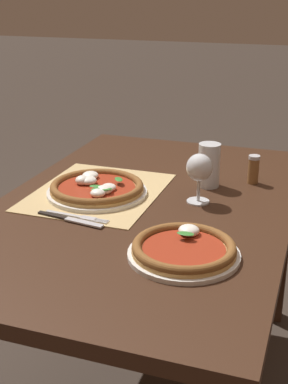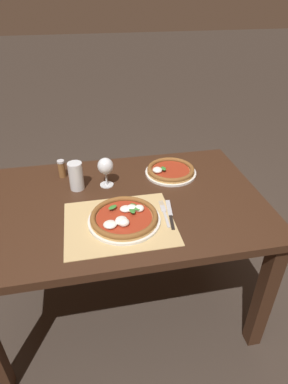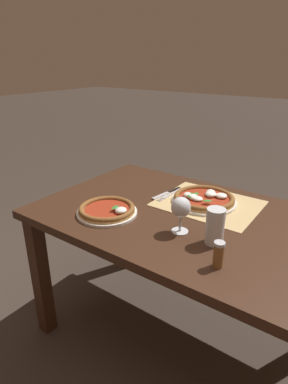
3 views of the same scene
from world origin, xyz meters
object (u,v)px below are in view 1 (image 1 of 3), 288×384
object	(u,v)px
fork	(77,217)
pint_glass	(209,166)
pizza_near	(97,188)
knife	(70,219)
pepper_shaker	(253,169)
pizza_far	(184,249)
wine_glass	(199,170)

from	to	relation	value
fork	pint_glass	bearing A→B (deg)	142.19
pizza_near	pint_glass	xyz separation A→B (m)	(-0.20, 0.32, 0.05)
pint_glass	knife	bearing A→B (deg)	-37.17
pint_glass	pepper_shaker	world-z (taller)	pint_glass
pizza_far	pint_glass	size ratio (longest dim) A/B	1.92
wine_glass	pint_glass	world-z (taller)	wine_glass
wine_glass	pepper_shaker	world-z (taller)	wine_glass
wine_glass	fork	size ratio (longest dim) A/B	0.77
fork	pepper_shaker	bearing A→B (deg)	136.65
pizza_near	pizza_far	world-z (taller)	pizza_near
pizza_near	pint_glass	bearing A→B (deg)	121.64
pizza_near	pepper_shaker	world-z (taller)	pepper_shaker
pepper_shaker	knife	bearing A→B (deg)	-42.63
wine_glass	pint_glass	xyz separation A→B (m)	(-0.15, -0.00, -0.04)
pizza_near	wine_glass	size ratio (longest dim) A/B	2.05
fork	knife	distance (m)	0.03
pizza_far	knife	world-z (taller)	pizza_far
pizza_near	pepper_shaker	xyz separation A→B (m)	(-0.27, 0.45, 0.03)
pizza_far	knife	size ratio (longest dim) A/B	1.29
pizza_far	pepper_shaker	xyz separation A→B (m)	(-0.58, 0.08, 0.03)
pizza_far	knife	xyz separation A→B (m)	(-0.10, -0.36, -0.01)
pizza_near	knife	bearing A→B (deg)	2.58
knife	fork	bearing A→B (deg)	154.82
pint_glass	fork	bearing A→B (deg)	-37.81
pizza_near	pizza_far	size ratio (longest dim) A/B	1.14
knife	pepper_shaker	bearing A→B (deg)	137.37
pizza_far	wine_glass	distance (m)	0.37
pizza_far	pint_glass	bearing A→B (deg)	-174.07
fork	knife	bearing A→B (deg)	-25.18
pizza_far	pint_glass	distance (m)	0.51
pizza_near	fork	bearing A→B (deg)	6.32
wine_glass	fork	xyz separation A→B (m)	(0.23, -0.30, -0.10)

